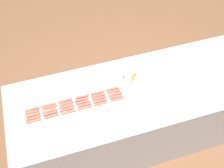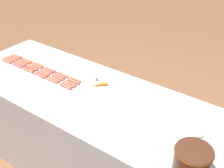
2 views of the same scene
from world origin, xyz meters
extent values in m
plane|color=brown|center=(0.00, 0.00, 0.00)|extent=(20.00, 20.00, 0.00)
cube|color=#9EA0A5|center=(0.00, 0.00, 0.41)|extent=(0.86, 2.37, 0.82)
cube|color=silver|center=(0.00, 0.00, 0.83)|extent=(0.84, 2.32, 0.00)
cylinder|color=#C65B4E|center=(-0.07, -0.94, 0.84)|extent=(0.03, 0.11, 0.02)
sphere|color=#C65B4E|center=(-0.07, -0.99, 0.84)|extent=(0.02, 0.02, 0.02)
sphere|color=#C65B4E|center=(-0.07, -0.88, 0.84)|extent=(0.02, 0.02, 0.02)
cylinder|color=#C66648|center=(-0.07, -0.79, 0.84)|extent=(0.02, 0.11, 0.02)
sphere|color=#C66648|center=(-0.07, -0.85, 0.84)|extent=(0.02, 0.02, 0.02)
sphere|color=#C66648|center=(-0.07, -0.74, 0.84)|extent=(0.02, 0.02, 0.02)
cylinder|color=#C6684F|center=(-0.08, -0.64, 0.84)|extent=(0.03, 0.11, 0.02)
sphere|color=#C6684F|center=(-0.08, -0.70, 0.84)|extent=(0.02, 0.02, 0.02)
sphere|color=#C6684F|center=(-0.08, -0.59, 0.84)|extent=(0.02, 0.02, 0.02)
cylinder|color=#C55E4D|center=(-0.07, -0.49, 0.84)|extent=(0.03, 0.11, 0.02)
sphere|color=#C55E4D|center=(-0.07, -0.54, 0.84)|extent=(0.02, 0.02, 0.02)
sphere|color=#C55E4D|center=(-0.08, -0.44, 0.84)|extent=(0.02, 0.02, 0.02)
cylinder|color=#C2604F|center=(-0.07, -0.35, 0.84)|extent=(0.03, 0.11, 0.02)
sphere|color=#C2604F|center=(-0.07, -0.40, 0.84)|extent=(0.02, 0.02, 0.02)
sphere|color=#C2604F|center=(-0.08, -0.29, 0.84)|extent=(0.02, 0.02, 0.02)
cylinder|color=#C3604F|center=(-0.08, -0.20, 0.84)|extent=(0.03, 0.11, 0.02)
sphere|color=#C3604F|center=(-0.08, -0.26, 0.84)|extent=(0.02, 0.02, 0.02)
sphere|color=#C3604F|center=(-0.07, -0.15, 0.84)|extent=(0.02, 0.02, 0.02)
cylinder|color=#BF6748|center=(-0.05, -0.94, 0.84)|extent=(0.03, 0.11, 0.02)
sphere|color=#BF6748|center=(-0.04, -0.99, 0.84)|extent=(0.02, 0.02, 0.02)
sphere|color=#BF6748|center=(-0.05, -0.89, 0.84)|extent=(0.02, 0.02, 0.02)
cylinder|color=#CD5E48|center=(-0.05, -0.79, 0.84)|extent=(0.03, 0.11, 0.02)
sphere|color=#CD5E48|center=(-0.05, -0.84, 0.84)|extent=(0.02, 0.02, 0.02)
sphere|color=#CD5E48|center=(-0.04, -0.73, 0.84)|extent=(0.02, 0.02, 0.02)
cylinder|color=#C06548|center=(-0.05, -0.64, 0.84)|extent=(0.03, 0.11, 0.02)
sphere|color=#C06548|center=(-0.05, -0.69, 0.84)|extent=(0.02, 0.02, 0.02)
sphere|color=#C06548|center=(-0.04, -0.58, 0.84)|extent=(0.02, 0.02, 0.02)
cylinder|color=#C05F50|center=(-0.04, -0.50, 0.84)|extent=(0.03, 0.11, 0.02)
sphere|color=#C05F50|center=(-0.04, -0.55, 0.84)|extent=(0.02, 0.02, 0.02)
sphere|color=#C05F50|center=(-0.05, -0.44, 0.84)|extent=(0.02, 0.02, 0.02)
cylinder|color=#C6604C|center=(-0.04, -0.35, 0.84)|extent=(0.03, 0.11, 0.02)
sphere|color=#C6604C|center=(-0.05, -0.40, 0.84)|extent=(0.02, 0.02, 0.02)
sphere|color=#C6604C|center=(-0.04, -0.30, 0.84)|extent=(0.02, 0.02, 0.02)
cylinder|color=#C3654A|center=(-0.05, -0.20, 0.84)|extent=(0.03, 0.11, 0.02)
sphere|color=#C3654A|center=(-0.04, -0.25, 0.84)|extent=(0.02, 0.02, 0.02)
sphere|color=#C3654A|center=(-0.05, -0.14, 0.84)|extent=(0.02, 0.02, 0.02)
cylinder|color=#C96350|center=(-0.01, -0.94, 0.84)|extent=(0.03, 0.11, 0.02)
sphere|color=#C96350|center=(-0.01, -0.99, 0.84)|extent=(0.02, 0.02, 0.02)
sphere|color=#C96350|center=(-0.01, -0.88, 0.84)|extent=(0.02, 0.02, 0.02)
cylinder|color=#CB6249|center=(-0.01, -0.79, 0.84)|extent=(0.03, 0.11, 0.02)
sphere|color=#CB6249|center=(-0.01, -0.84, 0.84)|extent=(0.02, 0.02, 0.02)
sphere|color=#CB6249|center=(-0.01, -0.74, 0.84)|extent=(0.02, 0.02, 0.02)
cylinder|color=#C7624E|center=(-0.01, -0.65, 0.84)|extent=(0.03, 0.11, 0.02)
sphere|color=#C7624E|center=(-0.01, -0.70, 0.84)|extent=(0.02, 0.02, 0.02)
sphere|color=#C7624E|center=(-0.01, -0.59, 0.84)|extent=(0.02, 0.02, 0.02)
cylinder|color=#CD654F|center=(-0.01, -0.50, 0.84)|extent=(0.03, 0.11, 0.02)
sphere|color=#CD654F|center=(-0.01, -0.55, 0.84)|extent=(0.02, 0.02, 0.02)
sphere|color=#CD654F|center=(-0.01, -0.44, 0.84)|extent=(0.02, 0.02, 0.02)
cylinder|color=#C25E49|center=(-0.01, -0.35, 0.84)|extent=(0.02, 0.11, 0.02)
sphere|color=#C25E49|center=(-0.01, -0.40, 0.84)|extent=(0.02, 0.02, 0.02)
sphere|color=#C25E49|center=(-0.01, -0.29, 0.84)|extent=(0.02, 0.02, 0.02)
cylinder|color=#C45F50|center=(-0.01, -0.20, 0.84)|extent=(0.02, 0.11, 0.02)
sphere|color=#C45F50|center=(-0.01, -0.25, 0.84)|extent=(0.02, 0.02, 0.02)
sphere|color=#C45F50|center=(-0.01, -0.14, 0.84)|extent=(0.02, 0.02, 0.02)
cylinder|color=#C46347|center=(0.02, -0.94, 0.84)|extent=(0.03, 0.11, 0.02)
sphere|color=#C46347|center=(0.02, -0.99, 0.84)|extent=(0.02, 0.02, 0.02)
sphere|color=#C46347|center=(0.02, -0.89, 0.84)|extent=(0.02, 0.02, 0.02)
cylinder|color=#C35E50|center=(0.02, -0.79, 0.84)|extent=(0.03, 0.11, 0.02)
sphere|color=#C35E50|center=(0.01, -0.84, 0.84)|extent=(0.02, 0.02, 0.02)
sphere|color=#C35E50|center=(0.02, -0.74, 0.84)|extent=(0.02, 0.02, 0.02)
cylinder|color=#C05A4A|center=(0.02, -0.65, 0.84)|extent=(0.03, 0.11, 0.02)
sphere|color=#C05A4A|center=(0.02, -0.70, 0.84)|extent=(0.02, 0.02, 0.02)
sphere|color=#C05A4A|center=(0.02, -0.59, 0.84)|extent=(0.02, 0.02, 0.02)
cylinder|color=#CD614F|center=(0.02, -0.49, 0.84)|extent=(0.02, 0.11, 0.02)
sphere|color=#CD614F|center=(0.02, -0.54, 0.84)|extent=(0.02, 0.02, 0.02)
sphere|color=#CD614F|center=(0.02, -0.44, 0.84)|extent=(0.02, 0.02, 0.02)
cylinder|color=#C16449|center=(0.02, -0.35, 0.84)|extent=(0.03, 0.11, 0.02)
sphere|color=#C16449|center=(0.02, -0.40, 0.84)|extent=(0.02, 0.02, 0.02)
sphere|color=#C16449|center=(0.02, -0.29, 0.84)|extent=(0.02, 0.02, 0.02)
cylinder|color=#C5644E|center=(0.02, -0.20, 0.84)|extent=(0.03, 0.11, 0.02)
sphere|color=#C5644E|center=(0.02, -0.25, 0.84)|extent=(0.02, 0.02, 0.02)
sphere|color=#C5644E|center=(0.01, -0.14, 0.84)|extent=(0.02, 0.02, 0.02)
cylinder|color=#BF644A|center=(0.05, -0.94, 0.84)|extent=(0.03, 0.11, 0.02)
sphere|color=#BF644A|center=(0.05, -0.99, 0.84)|extent=(0.02, 0.02, 0.02)
sphere|color=#BF644A|center=(0.05, -0.89, 0.84)|extent=(0.02, 0.02, 0.02)
cylinder|color=#CC5D47|center=(0.05, -0.79, 0.84)|extent=(0.03, 0.11, 0.02)
sphere|color=#CC5D47|center=(0.05, -0.84, 0.84)|extent=(0.02, 0.02, 0.02)
sphere|color=#CC5D47|center=(0.05, -0.74, 0.84)|extent=(0.02, 0.02, 0.02)
cylinder|color=#CC6749|center=(0.05, -0.64, 0.84)|extent=(0.03, 0.11, 0.02)
sphere|color=#CC6749|center=(0.05, -0.69, 0.84)|extent=(0.02, 0.02, 0.02)
sphere|color=#CC6749|center=(0.05, -0.59, 0.84)|extent=(0.02, 0.02, 0.02)
cylinder|color=#BF5E49|center=(0.05, -0.49, 0.84)|extent=(0.03, 0.11, 0.02)
sphere|color=#BF5E49|center=(0.05, -0.54, 0.84)|extent=(0.02, 0.02, 0.02)
sphere|color=#BF5E49|center=(0.04, -0.44, 0.84)|extent=(0.02, 0.02, 0.02)
cylinder|color=#C8624A|center=(0.05, -0.35, 0.84)|extent=(0.03, 0.11, 0.02)
sphere|color=#C8624A|center=(0.05, -0.40, 0.84)|extent=(0.02, 0.02, 0.02)
sphere|color=#C8624A|center=(0.05, -0.30, 0.84)|extent=(0.02, 0.02, 0.02)
cylinder|color=#C86050|center=(0.05, -0.19, 0.84)|extent=(0.03, 0.11, 0.02)
sphere|color=#C86050|center=(0.05, -0.25, 0.84)|extent=(0.02, 0.02, 0.02)
sphere|color=#C86050|center=(0.05, -0.14, 0.84)|extent=(0.02, 0.02, 0.02)
cylinder|color=#472616|center=(0.28, 0.97, 0.92)|extent=(0.20, 0.20, 0.18)
torus|color=brown|center=(0.28, 0.97, 1.00)|extent=(0.21, 0.21, 0.02)
torus|color=#472616|center=(0.18, 0.97, 0.94)|extent=(0.06, 0.01, 0.06)
cylinder|color=#B7B7BC|center=(0.06, 0.80, 0.83)|extent=(0.16, 0.16, 0.01)
ellipsoid|color=#B7B7BC|center=(-0.04, 0.89, 0.84)|extent=(0.08, 0.08, 0.02)
cone|color=orange|center=(-0.12, 0.00, 0.84)|extent=(0.15, 0.14, 0.03)
sphere|color=#387F2D|center=(-0.18, -0.06, 0.84)|extent=(0.02, 0.02, 0.02)
camera|label=1|loc=(1.44, -0.68, 2.90)|focal=45.49mm
camera|label=2|loc=(1.45, 1.28, 2.13)|focal=47.72mm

